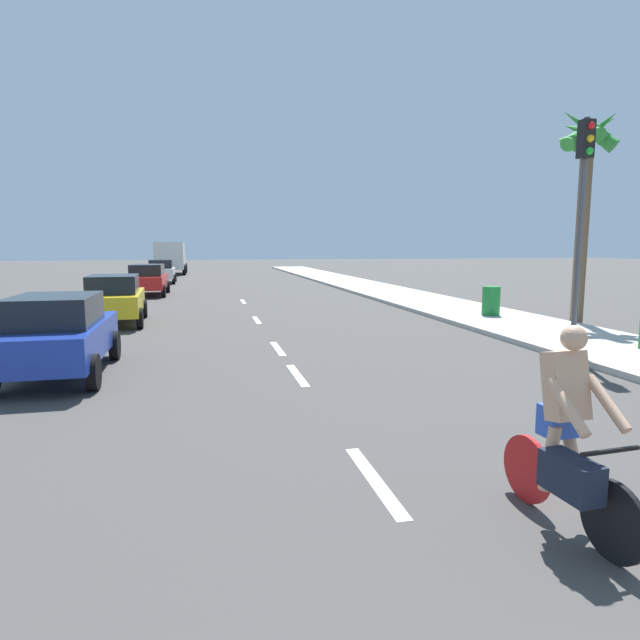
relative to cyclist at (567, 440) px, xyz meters
name	(u,v)px	position (x,y,z in m)	size (l,w,h in m)	color
ground_plane	(253,316)	(-1.29, 15.33, -0.83)	(160.00, 160.00, 0.00)	#423F3D
sidewalk_strip	(432,303)	(6.46, 17.33, -0.76)	(3.60, 80.00, 0.14)	#B2ADA3
lane_stripe_2	(374,480)	(-1.29, 1.33, -0.83)	(0.16, 1.80, 0.01)	white
lane_stripe_3	(297,375)	(-1.29, 6.14, -0.83)	(0.16, 1.80, 0.01)	white
lane_stripe_4	(278,348)	(-1.29, 8.94, -0.83)	(0.16, 1.80, 0.01)	white
lane_stripe_5	(257,320)	(-1.29, 14.12, -0.83)	(0.16, 1.80, 0.01)	white
lane_stripe_6	(243,301)	(-1.29, 20.37, -0.83)	(0.16, 1.80, 0.01)	white
cyclist	(567,440)	(0.00, 0.00, 0.00)	(0.65, 1.71, 1.82)	black
parked_car_blue	(58,333)	(-5.76, 7.05, 0.00)	(1.85, 3.88, 1.57)	#1E389E
parked_car_yellow	(114,298)	(-5.82, 14.22, 0.00)	(1.99, 3.99, 1.57)	gold
parked_car_red	(148,279)	(-5.76, 24.51, 0.01)	(1.95, 4.12, 1.57)	red
parked_car_white	(161,271)	(-5.74, 33.77, 0.01)	(1.88, 3.95, 1.57)	white
delivery_truck	(170,257)	(-5.78, 45.40, 0.67)	(2.69, 6.24, 2.80)	beige
palm_tree_mid	(586,161)	(8.51, 10.89, 4.21)	(1.85, 1.81, 6.77)	brown
traffic_signal	(583,194)	(5.06, 6.52, 2.78)	(0.28, 0.33, 5.20)	#4C4C51
trash_bin_far	(491,301)	(6.55, 12.68, -0.20)	(0.60, 0.60, 0.98)	#19722D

